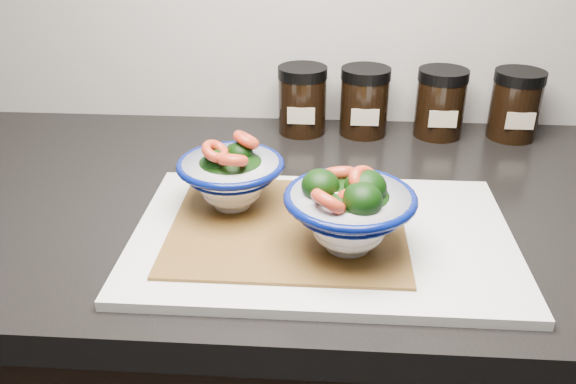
# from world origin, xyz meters

# --- Properties ---
(countertop) EXTENTS (3.50, 0.60, 0.04)m
(countertop) POSITION_xyz_m (0.00, 1.45, 0.88)
(countertop) COLOR black
(countertop) RESTS_ON cabinet
(cutting_board) EXTENTS (0.45, 0.30, 0.01)m
(cutting_board) POSITION_xyz_m (-0.05, 1.34, 0.91)
(cutting_board) COLOR silver
(cutting_board) RESTS_ON countertop
(bamboo_mat) EXTENTS (0.28, 0.24, 0.00)m
(bamboo_mat) POSITION_xyz_m (-0.09, 1.35, 0.91)
(bamboo_mat) COLOR olive
(bamboo_mat) RESTS_ON cutting_board
(bowl_left) EXTENTS (0.13, 0.13, 0.10)m
(bowl_left) POSITION_xyz_m (-0.16, 1.39, 0.96)
(bowl_left) COLOR white
(bowl_left) RESTS_ON bamboo_mat
(bowl_right) EXTENTS (0.15, 0.15, 0.11)m
(bowl_right) POSITION_xyz_m (-0.02, 1.30, 0.96)
(bowl_right) COLOR white
(bowl_right) RESTS_ON bamboo_mat
(spice_jar_a) EXTENTS (0.08, 0.08, 0.11)m
(spice_jar_a) POSITION_xyz_m (-0.09, 1.69, 0.96)
(spice_jar_a) COLOR black
(spice_jar_a) RESTS_ON countertop
(spice_jar_b) EXTENTS (0.08, 0.08, 0.11)m
(spice_jar_b) POSITION_xyz_m (0.02, 1.69, 0.96)
(spice_jar_b) COLOR black
(spice_jar_b) RESTS_ON countertop
(spice_jar_c) EXTENTS (0.08, 0.08, 0.11)m
(spice_jar_c) POSITION_xyz_m (0.14, 1.69, 0.96)
(spice_jar_c) COLOR black
(spice_jar_c) RESTS_ON countertop
(spice_jar_d) EXTENTS (0.08, 0.08, 0.11)m
(spice_jar_d) POSITION_xyz_m (0.26, 1.69, 0.96)
(spice_jar_d) COLOR black
(spice_jar_d) RESTS_ON countertop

